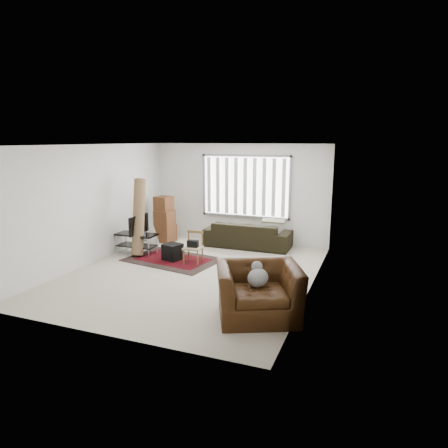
% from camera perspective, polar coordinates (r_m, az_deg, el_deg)
% --- Properties ---
extents(room, '(6.00, 6.02, 2.71)m').
position_cam_1_polar(room, '(8.71, -2.99, 5.07)').
color(room, beige).
rests_on(room, ground).
extents(persian_rug, '(2.32, 1.73, 0.02)m').
position_cam_1_polar(persian_rug, '(9.59, -7.33, -5.06)').
color(persian_rug, black).
rests_on(persian_rug, ground).
extents(tv_stand, '(1.02, 0.46, 0.51)m').
position_cam_1_polar(tv_stand, '(10.20, -12.37, -2.12)').
color(tv_stand, black).
rests_on(tv_stand, ground).
extents(tv, '(0.11, 0.83, 0.47)m').
position_cam_1_polar(tv, '(10.11, -12.47, -0.04)').
color(tv, black).
rests_on(tv, tv_stand).
extents(subwoofer, '(0.46, 0.46, 0.38)m').
position_cam_1_polar(subwoofer, '(9.51, -7.35, -3.95)').
color(subwoofer, black).
rests_on(subwoofer, persian_rug).
extents(moving_boxes, '(0.58, 0.54, 1.27)m').
position_cam_1_polar(moving_boxes, '(11.22, -8.49, 0.46)').
color(moving_boxes, brown).
rests_on(moving_boxes, ground).
extents(white_flatpack, '(0.55, 0.22, 0.69)m').
position_cam_1_polar(white_flatpack, '(11.22, -9.62, -0.85)').
color(white_flatpack, silver).
rests_on(white_flatpack, ground).
extents(rolled_rug, '(0.55, 0.90, 1.88)m').
position_cam_1_polar(rolled_rug, '(10.03, -12.10, 0.99)').
color(rolled_rug, brown).
rests_on(rolled_rug, ground).
extents(sofa, '(2.29, 1.01, 0.88)m').
position_cam_1_polar(sofa, '(10.58, 3.41, -0.96)').
color(sofa, black).
rests_on(sofa, ground).
extents(side_chair, '(0.43, 0.43, 0.74)m').
position_cam_1_polar(side_chair, '(9.18, -4.42, -3.14)').
color(side_chair, '#8D7E5C').
rests_on(side_chair, ground).
extents(armchair, '(1.67, 1.59, 0.97)m').
position_cam_1_polar(armchair, '(6.47, 4.92, -9.04)').
color(armchair, '#3D200C').
rests_on(armchair, ground).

